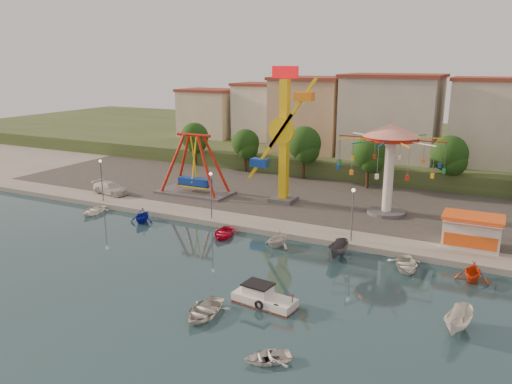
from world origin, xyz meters
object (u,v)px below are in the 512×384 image
Objects in this scene: pirate_ship_ride at (194,165)px; van at (111,188)px; kamikaze_tower at (286,139)px; cabin_motorboat at (263,299)px; skiff at (459,321)px; rowboat_a at (204,310)px; wave_swinger at (390,149)px.

pirate_ship_ride reaches higher than van.
kamikaze_tower is 3.02× the size of van.
pirate_ship_ride reaches higher than cabin_motorboat.
kamikaze_tower reaches higher than pirate_ship_ride.
kamikaze_tower reaches higher than skiff.
rowboat_a is at bearing -118.57° from van.
kamikaze_tower is 32.30m from skiff.
rowboat_a is at bearing -149.15° from skiff.
van is at bearing -167.92° from wave_swinger.
rowboat_a is 35.30m from van.
cabin_motorboat is 13.64m from skiff.
skiff is (16.43, 5.98, 0.32)m from rowboat_a.
van is at bearing -152.05° from pirate_ship_ride.
pirate_ship_ride is 31.65m from cabin_motorboat.
pirate_ship_ride is 13.10m from kamikaze_tower.
skiff is at bearing 16.86° from cabin_motorboat.
van is at bearing 156.40° from cabin_motorboat.
kamikaze_tower reaches higher than rowboat_a.
kamikaze_tower is 4.02× the size of rowboat_a.
wave_swinger reaches higher than rowboat_a.
wave_swinger reaches higher than pirate_ship_ride.
rowboat_a is (18.26, -26.55, -3.97)m from pirate_ship_ride.
van is (-28.12, 21.31, 0.97)m from rowboat_a.
rowboat_a is 1.06× the size of skiff.
wave_swinger is 3.00× the size of skiff.
wave_swinger reaches higher than van.
van reaches higher than rowboat_a.
van is (-9.87, -5.24, -3.00)m from pirate_ship_ride.
pirate_ship_ride is at bearing -53.47° from van.
pirate_ship_ride is at bearing -174.99° from wave_swinger.
pirate_ship_ride is 2.59× the size of skiff.
cabin_motorboat reaches higher than skiff.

